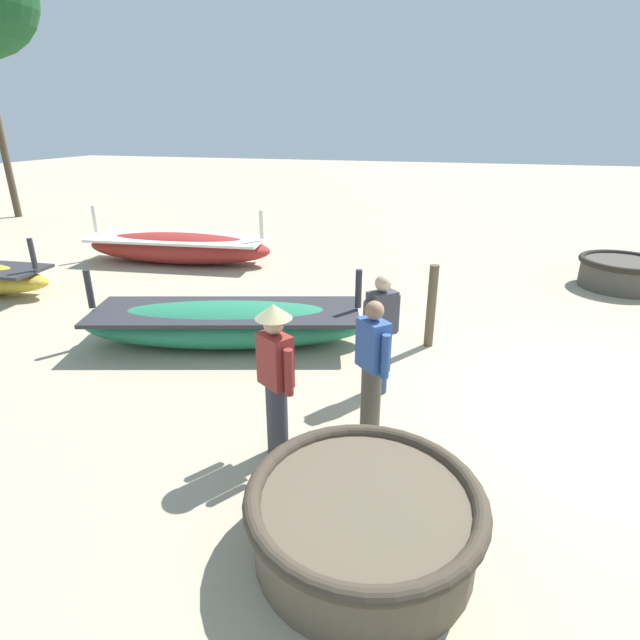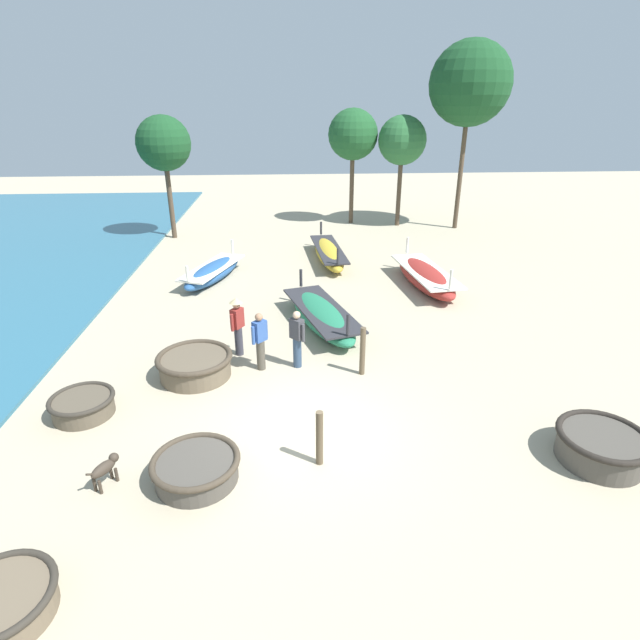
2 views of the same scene
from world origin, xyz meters
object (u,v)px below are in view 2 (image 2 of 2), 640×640
fisherman_by_coracle (297,338)px  dog (105,468)px  long_boat_red_hull (322,315)px  coracle_nearest (83,405)px  mooring_post_mid_beach (363,351)px  tree_tall_back (353,135)px  long_boat_ochre_hull (329,253)px  coracle_center (601,445)px  long_boat_white_hull (213,272)px  long_boat_blue_hull (425,277)px  tree_left_mid (470,84)px  tree_leftmost (402,141)px  coracle_beside_post (0,603)px  tree_center (164,144)px  coracle_upturned (195,364)px  fisherman_crouching (237,323)px  fisherman_standing_right (260,340)px  mooring_post_shoreline (319,438)px  coracle_tilted (196,468)px

fisherman_by_coracle → dog: 5.51m
long_boat_red_hull → fisherman_by_coracle: (-0.82, -2.53, 0.49)m
coracle_nearest → mooring_post_mid_beach: mooring_post_mid_beach is taller
tree_tall_back → long_boat_ochre_hull: bearing=-104.6°
coracle_nearest → fisherman_by_coracle: bearing=21.4°
coracle_center → long_boat_white_hull: (-8.82, 11.26, -0.01)m
coracle_nearest → long_boat_blue_hull: (9.75, 7.71, 0.13)m
dog → tree_left_mid: size_ratio=0.07×
coracle_center → tree_tall_back: 21.34m
dog → tree_leftmost: (9.57, 20.00, 4.09)m
long_boat_blue_hull → coracle_nearest: bearing=-141.7°
coracle_beside_post → tree_center: 21.07m
coracle_nearest → coracle_upturned: coracle_upturned is taller
fisherman_crouching → coracle_beside_post: bearing=-109.1°
long_boat_white_hull → mooring_post_mid_beach: mooring_post_mid_beach is taller
coracle_nearest → tree_left_mid: size_ratio=0.15×
fisherman_standing_right → tree_leftmost: tree_leftmost is taller
coracle_nearest → coracle_center: bearing=-12.1°
fisherman_standing_right → tree_tall_back: tree_tall_back is taller
coracle_nearest → mooring_post_shoreline: (5.12, -1.98, 0.33)m
long_boat_ochre_hull → fisherman_by_coracle: (-1.61, -9.31, 0.49)m
coracle_tilted → long_boat_red_hull: long_boat_red_hull is taller
tree_tall_back → coracle_upturned: bearing=-109.8°
fisherman_standing_right → coracle_nearest: bearing=-154.9°
long_boat_ochre_hull → fisherman_by_coracle: 9.46m
coracle_beside_post → dog: 2.58m
long_boat_white_hull → tree_left_mid: size_ratio=0.45×
dog → fisherman_crouching: bearing=68.2°
long_boat_ochre_hull → tree_center: (-7.49, 4.56, 4.17)m
tree_left_mid → tree_center: 15.18m
tree_leftmost → fisherman_by_coracle: bearing=-110.8°
coracle_tilted → coracle_upturned: bearing=99.2°
fisherman_crouching → fisherman_standing_right: bearing=-53.5°
long_boat_blue_hull → long_boat_red_hull: long_boat_blue_hull is taller
coracle_nearest → dog: (1.24, -2.30, 0.12)m
fisherman_crouching → tree_tall_back: bearing=72.2°
long_boat_blue_hull → fisherman_standing_right: (-5.89, -5.90, 0.45)m
fisherman_by_coracle → fisherman_standing_right: 0.95m
coracle_upturned → long_boat_red_hull: (3.41, 2.86, 0.02)m
mooring_post_shoreline → coracle_tilted: bearing=-172.7°
coracle_center → fisherman_by_coracle: size_ratio=1.09×
coracle_tilted → dog: (-1.60, -0.03, 0.11)m
coracle_tilted → long_boat_ochre_hull: size_ratio=0.32×
mooring_post_mid_beach → tree_center: size_ratio=0.22×
coracle_upturned → mooring_post_mid_beach: 4.24m
coracle_center → tree_left_mid: tree_left_mid is taller
coracle_upturned → fisherman_by_coracle: bearing=7.2°
coracle_tilted → long_boat_white_hull: long_boat_white_hull is taller
fisherman_crouching → fisherman_by_coracle: 1.77m
tree_left_mid → fisherman_standing_right: bearing=-123.6°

